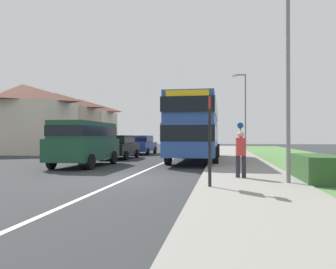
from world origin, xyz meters
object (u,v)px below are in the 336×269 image
(parked_car_blue, at_px, (141,144))
(street_lamp_near, at_px, (284,43))
(bus_stop_sign, at_px, (210,135))
(pedestrian_at_stop, at_px, (241,152))
(street_lamp_mid, at_px, (244,108))
(parked_van_dark_green, at_px, (85,140))
(parked_car_black, at_px, (119,146))
(double_decker_bus, at_px, (196,126))
(cycle_route_sign, at_px, (240,138))

(parked_car_blue, height_order, street_lamp_near, street_lamp_near)
(street_lamp_near, bearing_deg, bus_stop_sign, -151.99)
(pedestrian_at_stop, height_order, street_lamp_mid, street_lamp_mid)
(parked_van_dark_green, relative_size, parked_car_blue, 1.10)
(parked_van_dark_green, relative_size, street_lamp_near, 0.67)
(parked_car_black, relative_size, street_lamp_near, 0.58)
(parked_van_dark_green, bearing_deg, street_lamp_near, -31.36)
(double_decker_bus, xyz_separation_m, parked_car_black, (-5.32, 1.41, -1.26))
(pedestrian_at_stop, bearing_deg, parked_car_black, 126.99)
(double_decker_bus, xyz_separation_m, pedestrian_at_stop, (2.20, -8.58, -1.17))
(double_decker_bus, height_order, parked_car_blue, double_decker_bus)
(double_decker_bus, relative_size, street_lamp_near, 1.32)
(parked_car_black, xyz_separation_m, street_lamp_near, (8.74, -10.98, 3.41))
(parked_van_dark_green, xyz_separation_m, street_lamp_mid, (8.62, 12.28, 2.59))
(parked_car_blue, bearing_deg, double_decker_bus, -53.84)
(parked_van_dark_green, xyz_separation_m, parked_car_black, (-0.09, 5.70, -0.44))
(parked_car_blue, xyz_separation_m, street_lamp_mid, (8.62, 0.83, 3.02))
(parked_car_blue, relative_size, pedestrian_at_stop, 2.72)
(parked_car_blue, xyz_separation_m, bus_stop_sign, (6.48, -17.88, 0.65))
(parked_van_dark_green, height_order, street_lamp_near, street_lamp_near)
(bus_stop_sign, bearing_deg, double_decker_bus, 96.65)
(double_decker_bus, height_order, street_lamp_mid, street_lamp_mid)
(parked_van_dark_green, distance_m, street_lamp_mid, 15.22)
(parked_car_black, relative_size, parked_car_blue, 0.95)
(parked_car_blue, height_order, bus_stop_sign, bus_stop_sign)
(parked_car_blue, height_order, pedestrian_at_stop, pedestrian_at_stop)
(parked_van_dark_green, distance_m, parked_car_blue, 11.46)
(double_decker_bus, xyz_separation_m, cycle_route_sign, (2.88, 4.09, -0.71))
(pedestrian_at_stop, height_order, bus_stop_sign, bus_stop_sign)
(street_lamp_near, bearing_deg, double_decker_bus, 109.67)
(parked_van_dark_green, bearing_deg, cycle_route_sign, 45.96)
(cycle_route_sign, height_order, street_lamp_near, street_lamp_near)
(double_decker_bus, relative_size, cycle_route_sign, 3.92)
(parked_car_black, xyz_separation_m, parked_car_blue, (0.09, 5.75, 0.01))
(parked_van_dark_green, distance_m, street_lamp_near, 10.56)
(street_lamp_near, relative_size, street_lamp_mid, 1.11)
(parked_car_black, relative_size, cycle_route_sign, 1.71)
(street_lamp_near, bearing_deg, parked_car_blue, 117.35)
(parked_car_black, bearing_deg, street_lamp_near, -51.46)
(parked_car_black, distance_m, cycle_route_sign, 8.64)
(parked_car_black, bearing_deg, parked_van_dark_green, -89.08)
(parked_car_blue, height_order, cycle_route_sign, cycle_route_sign)
(parked_car_black, height_order, street_lamp_near, street_lamp_near)
(parked_car_black, xyz_separation_m, cycle_route_sign, (8.20, 2.68, 0.55))
(parked_van_dark_green, xyz_separation_m, cycle_route_sign, (8.11, 8.38, 0.11))
(parked_car_black, xyz_separation_m, street_lamp_mid, (8.71, 6.57, 3.03))
(street_lamp_mid, bearing_deg, street_lamp_near, -89.89)
(bus_stop_sign, bearing_deg, pedestrian_at_stop, 66.13)
(double_decker_bus, height_order, parked_car_black, double_decker_bus)
(pedestrian_at_stop, bearing_deg, street_lamp_near, -39.02)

